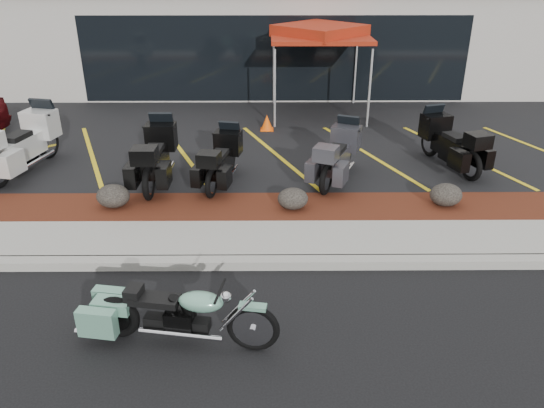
{
  "coord_description": "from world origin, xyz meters",
  "views": [
    {
      "loc": [
        -0.2,
        -6.27,
        4.53
      ],
      "look_at": [
        -0.15,
        1.2,
        0.96
      ],
      "focal_mm": 35.0,
      "sensor_mm": 36.0,
      "label": 1
    }
  ],
  "objects_px": {
    "hero_cruiser": "(253,321)",
    "popup_canopy": "(320,33)",
    "touring_white": "(46,129)",
    "traffic_cone": "(267,122)"
  },
  "relations": [
    {
      "from": "hero_cruiser",
      "to": "popup_canopy",
      "type": "bearing_deg",
      "value": 90.18
    },
    {
      "from": "hero_cruiser",
      "to": "touring_white",
      "type": "bearing_deg",
      "value": 136.45
    },
    {
      "from": "touring_white",
      "to": "popup_canopy",
      "type": "xyz_separation_m",
      "value": [
        6.56,
        3.68,
        1.6
      ]
    },
    {
      "from": "touring_white",
      "to": "popup_canopy",
      "type": "bearing_deg",
      "value": -48.17
    },
    {
      "from": "touring_white",
      "to": "traffic_cone",
      "type": "bearing_deg",
      "value": -54.63
    },
    {
      "from": "traffic_cone",
      "to": "popup_canopy",
      "type": "bearing_deg",
      "value": 46.08
    },
    {
      "from": "hero_cruiser",
      "to": "traffic_cone",
      "type": "distance_m",
      "value": 8.63
    },
    {
      "from": "hero_cruiser",
      "to": "touring_white",
      "type": "xyz_separation_m",
      "value": [
        -4.91,
        6.5,
        0.41
      ]
    },
    {
      "from": "hero_cruiser",
      "to": "popup_canopy",
      "type": "height_order",
      "value": "popup_canopy"
    },
    {
      "from": "touring_white",
      "to": "popup_canopy",
      "type": "relative_size",
      "value": 0.7
    }
  ]
}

